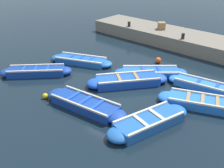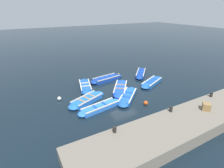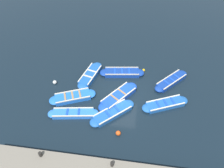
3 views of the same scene
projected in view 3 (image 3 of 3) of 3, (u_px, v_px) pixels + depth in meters
ground_plane at (123, 96)px, 17.14m from camera, size 120.00×120.00×0.00m
boat_inner_gap at (73, 97)px, 16.82m from camera, size 2.21×3.68×0.41m
boat_alongside at (118, 97)px, 16.83m from camera, size 3.64×3.09×0.45m
boat_end_of_row at (165, 104)px, 16.34m from camera, size 2.22×3.69×0.39m
boat_outer_right at (122, 73)px, 18.74m from camera, size 1.41×3.91×0.42m
boat_tucked at (113, 113)px, 15.79m from camera, size 3.12×3.31×0.38m
boat_outer_left at (90, 75)px, 18.51m from camera, size 3.62×1.76×0.43m
boat_mid_row at (73, 113)px, 15.75m from camera, size 1.28×3.76×0.37m
boat_far_corner at (171, 81)px, 18.02m from camera, size 3.13×3.04×0.43m
bollard_north at (40, 154)px, 12.67m from camera, size 0.20×0.20×0.35m
bollard_mid_north at (112, 164)px, 12.27m from camera, size 0.20×0.20×0.35m
buoy_orange_near at (118, 133)px, 14.60m from camera, size 0.34×0.34×0.34m
buoy_yellow_far at (144, 70)px, 19.05m from camera, size 0.25×0.25×0.25m
buoy_white_drifting at (55, 82)px, 17.96m from camera, size 0.32×0.32×0.32m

